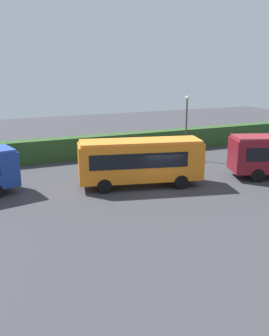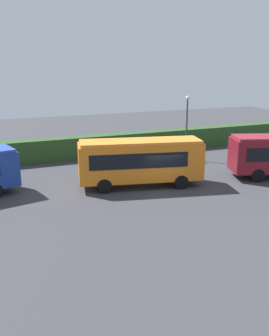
% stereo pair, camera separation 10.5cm
% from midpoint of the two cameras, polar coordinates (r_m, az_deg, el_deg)
% --- Properties ---
extents(ground_plane, '(79.18, 79.18, 0.00)m').
position_cam_midpoint_polar(ground_plane, '(27.46, 3.73, -2.89)').
color(ground_plane, '#38383D').
extents(bus_orange, '(8.95, 4.29, 3.33)m').
position_cam_midpoint_polar(bus_orange, '(27.21, 0.99, 1.16)').
color(bus_orange, orange).
rests_on(bus_orange, ground_plane).
extents(person_right, '(0.51, 0.48, 1.66)m').
position_cam_midpoint_polar(person_right, '(30.16, -4.15, 0.50)').
color(person_right, black).
rests_on(person_right, ground_plane).
extents(person_far, '(0.53, 0.52, 1.87)m').
position_cam_midpoint_polar(person_far, '(33.76, 15.56, 1.78)').
color(person_far, olive).
rests_on(person_far, ground_plane).
extents(hedge_row, '(51.59, 1.32, 2.01)m').
position_cam_midpoint_polar(hedge_row, '(36.59, -3.62, 3.37)').
color(hedge_row, '#2A4C22').
rests_on(hedge_row, ground_plane).
extents(traffic_cone, '(0.36, 0.36, 0.60)m').
position_cam_midpoint_polar(traffic_cone, '(34.52, 10.20, 1.22)').
color(traffic_cone, orange).
rests_on(traffic_cone, ground_plane).
extents(lamppost, '(0.36, 0.36, 5.69)m').
position_cam_midpoint_polar(lamppost, '(35.06, 7.77, 6.95)').
color(lamppost, '#38383D').
rests_on(lamppost, ground_plane).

